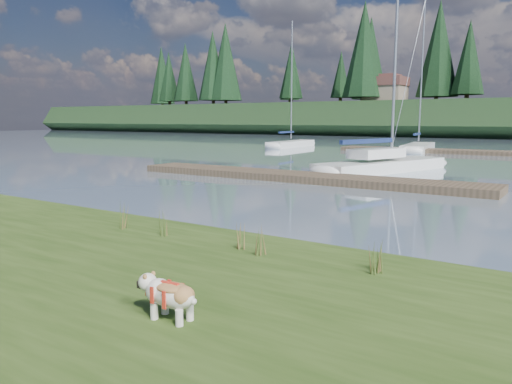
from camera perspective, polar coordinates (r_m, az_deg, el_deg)
The scene contains 19 objects.
ground at distance 40.11m, azimuth 24.81°, elevation 3.88°, with size 200.00×200.00×0.00m, color #8196AC.
bank at distance 7.63m, azimuth -25.98°, elevation -11.02°, with size 60.00×9.00×0.35m, color #374E1B.
bulldog at distance 5.80m, azimuth -9.82°, elevation -11.37°, with size 0.80×0.37×0.48m.
sailboat_main at distance 25.88m, azimuth 15.11°, elevation 3.25°, with size 4.43×9.52×13.45m.
dock_near at distance 21.35m, azimuth 4.73°, elevation 1.75°, with size 16.00×2.00×0.30m, color #4C3D2C.
sailboat_bg_0 at distance 47.12m, azimuth 4.41°, elevation 5.57°, with size 1.91×7.93×11.41m.
sailboat_bg_1 at distance 43.65m, azimuth 18.19°, elevation 4.97°, with size 3.00×9.00×13.09m.
weed_0 at distance 9.84m, azimuth -10.68°, elevation -3.46°, with size 0.17×0.14×0.61m.
weed_1 at distance 8.71m, azimuth -1.67°, elevation -5.19°, with size 0.17×0.14×0.50m.
weed_2 at distance 7.73m, azimuth 13.81°, elevation -6.95°, with size 0.17×0.14×0.57m.
weed_3 at distance 10.60m, azimuth -14.85°, elevation -2.66°, with size 0.17×0.14×0.65m.
weed_4 at distance 8.33m, azimuth 0.27°, elevation -5.74°, with size 0.17×0.14×0.52m.
weed_5 at distance 7.55m, azimuth 13.21°, elevation -7.55°, with size 0.17×0.14×0.49m.
mud_lip at distance 10.45m, azimuth -4.57°, elevation -5.67°, with size 60.00×0.50×0.14m, color #33281C.
conifer_0 at distance 98.57m, azimuth -4.95°, elevation 14.18°, with size 5.72×5.72×14.15m.
conifer_1 at distance 93.30m, azimuth 4.08°, elevation 13.69°, with size 4.40×4.40×11.30m.
conifer_2 at distance 84.33m, azimuth 12.25°, elevation 15.64°, with size 6.60×6.60×16.05m.
conifer_3 at distance 83.64m, azimuth 23.15°, elevation 13.98°, with size 4.84×4.84×12.25m.
house_0 at distance 84.55m, azimuth 14.55°, elevation 11.30°, with size 6.30×5.30×4.65m.
Camera 1 is at (6.32, -9.52, 2.60)m, focal length 35.00 mm.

